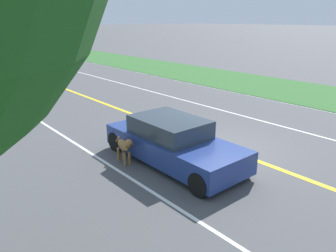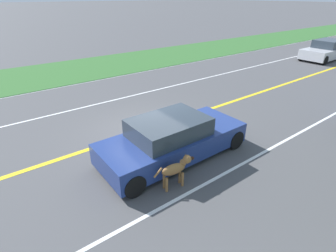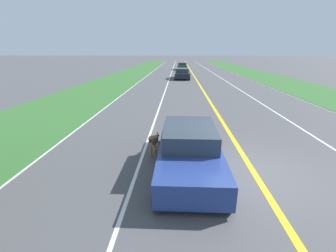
# 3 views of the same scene
# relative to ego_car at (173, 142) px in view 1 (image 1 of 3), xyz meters

# --- Properties ---
(ground_plane) EXTENTS (400.00, 400.00, 0.00)m
(ground_plane) POSITION_rel_ego_car_xyz_m (-1.93, 0.30, -0.61)
(ground_plane) COLOR #4C4C4F
(centre_divider_line) EXTENTS (0.18, 160.00, 0.01)m
(centre_divider_line) POSITION_rel_ego_car_xyz_m (-1.93, 0.30, -0.60)
(centre_divider_line) COLOR yellow
(centre_divider_line) RESTS_ON ground
(lane_edge_line_left) EXTENTS (0.14, 160.00, 0.01)m
(lane_edge_line_left) POSITION_rel_ego_car_xyz_m (-8.93, 0.30, -0.60)
(lane_edge_line_left) COLOR white
(lane_edge_line_left) RESTS_ON ground
(lane_dash_same_dir) EXTENTS (0.10, 160.00, 0.01)m
(lane_dash_same_dir) POSITION_rel_ego_car_xyz_m (1.57, 0.30, -0.60)
(lane_dash_same_dir) COLOR white
(lane_dash_same_dir) RESTS_ON ground
(lane_dash_oncoming) EXTENTS (0.10, 160.00, 0.01)m
(lane_dash_oncoming) POSITION_rel_ego_car_xyz_m (-5.43, 0.30, -0.60)
(lane_dash_oncoming) COLOR white
(lane_dash_oncoming) RESTS_ON ground
(ego_car) EXTENTS (1.84, 4.52, 1.30)m
(ego_car) POSITION_rel_ego_car_xyz_m (0.00, 0.00, 0.00)
(ego_car) COLOR navy
(ego_car) RESTS_ON ground
(dog) EXTENTS (0.35, 1.15, 0.86)m
(dog) POSITION_rel_ego_car_xyz_m (1.15, -0.77, -0.06)
(dog) COLOR olive
(dog) RESTS_ON ground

